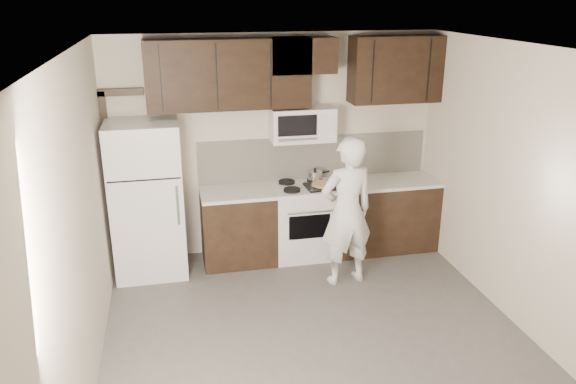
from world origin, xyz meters
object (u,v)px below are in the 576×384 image
object	(u,v)px
stove	(303,220)
microwave	(302,124)
refrigerator	(147,199)
person	(347,212)

from	to	relation	value
stove	microwave	size ratio (longest dim) A/B	1.24
microwave	refrigerator	size ratio (longest dim) A/B	0.42
microwave	refrigerator	distance (m)	2.00
microwave	person	distance (m)	1.24
microwave	refrigerator	xyz separation A→B (m)	(-1.85, -0.17, -0.75)
microwave	stove	bearing A→B (deg)	-89.90
microwave	person	bearing A→B (deg)	-71.57
refrigerator	stove	bearing A→B (deg)	1.51
microwave	refrigerator	bearing A→B (deg)	-174.85
microwave	refrigerator	world-z (taller)	microwave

